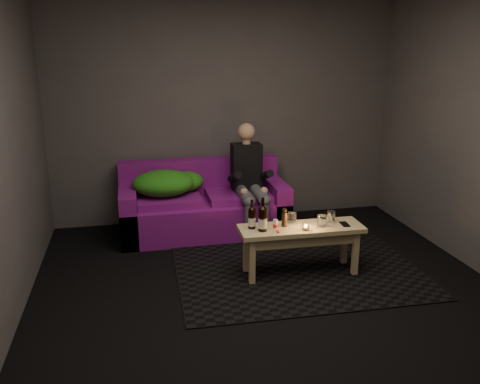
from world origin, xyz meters
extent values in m
plane|color=black|center=(0.00, 0.00, 0.00)|extent=(4.50, 4.50, 0.00)
plane|color=#4C494C|center=(0.00, 2.25, 1.30)|extent=(4.00, 0.00, 4.00)
cube|color=black|center=(0.37, 0.59, 0.01)|extent=(2.28, 1.68, 0.01)
cube|color=#6D0E6F|center=(-0.34, 1.77, 0.19)|extent=(1.81, 0.82, 0.38)
cube|color=#6D0E6F|center=(-0.34, 2.08, 0.58)|extent=(1.81, 0.20, 0.40)
cube|color=#6D0E6F|center=(-1.15, 1.77, 0.28)|extent=(0.18, 0.82, 0.56)
cube|color=#6D0E6F|center=(0.48, 1.77, 0.28)|extent=(0.18, 0.82, 0.56)
cube|color=#6D0E6F|center=(-0.72, 1.72, 0.42)|extent=(0.68, 0.54, 0.09)
cube|color=#6D0E6F|center=(0.04, 1.72, 0.42)|extent=(0.68, 0.54, 0.09)
ellipsoid|color=#2A7F17|center=(-0.77, 1.77, 0.60)|extent=(0.65, 0.51, 0.27)
ellipsoid|color=#2A7F17|center=(-0.52, 1.90, 0.57)|extent=(0.40, 0.33, 0.22)
ellipsoid|color=#2A7F17|center=(-0.97, 1.88, 0.53)|extent=(0.29, 0.24, 0.14)
cube|color=black|center=(0.16, 1.82, 0.73)|extent=(0.33, 0.20, 0.50)
sphere|color=tan|center=(0.16, 1.82, 1.11)|extent=(0.19, 0.19, 0.19)
cylinder|color=#4E5158|center=(0.08, 1.53, 0.48)|extent=(0.13, 0.45, 0.13)
cylinder|color=#4E5158|center=(0.24, 1.53, 0.48)|extent=(0.13, 0.45, 0.13)
cylinder|color=#4E5158|center=(0.08, 1.32, 0.23)|extent=(0.10, 0.10, 0.46)
cylinder|color=#4E5158|center=(0.24, 1.32, 0.23)|extent=(0.10, 0.10, 0.46)
cube|color=black|center=(0.08, 1.26, 0.03)|extent=(0.08, 0.20, 0.05)
cube|color=black|center=(0.24, 1.26, 0.03)|extent=(0.08, 0.20, 0.05)
cube|color=tan|center=(0.37, 0.54, 0.44)|extent=(1.13, 0.38, 0.04)
cube|color=tan|center=(0.37, 0.54, 0.37)|extent=(0.99, 0.30, 0.10)
cube|color=tan|center=(-0.11, 0.42, 0.21)|extent=(0.05, 0.05, 0.42)
cube|color=tan|center=(-0.11, 0.68, 0.21)|extent=(0.05, 0.05, 0.42)
cube|color=tan|center=(0.85, 0.40, 0.21)|extent=(0.05, 0.05, 0.42)
cube|color=tan|center=(0.85, 0.66, 0.21)|extent=(0.05, 0.05, 0.42)
cylinder|color=black|center=(-0.08, 0.59, 0.55)|extent=(0.06, 0.06, 0.18)
cylinder|color=white|center=(-0.08, 0.59, 0.52)|extent=(0.07, 0.07, 0.08)
cone|color=black|center=(-0.08, 0.59, 0.66)|extent=(0.06, 0.06, 0.03)
cylinder|color=black|center=(-0.08, 0.59, 0.68)|extent=(0.02, 0.02, 0.09)
cylinder|color=black|center=(0.00, 0.50, 0.56)|extent=(0.07, 0.07, 0.21)
cylinder|color=white|center=(0.00, 0.50, 0.53)|extent=(0.08, 0.08, 0.09)
cone|color=black|center=(0.00, 0.50, 0.68)|extent=(0.07, 0.07, 0.03)
cylinder|color=black|center=(0.00, 0.50, 0.72)|extent=(0.03, 0.03, 0.10)
cylinder|color=silver|center=(0.13, 0.53, 0.50)|extent=(0.05, 0.05, 0.09)
cylinder|color=black|center=(0.22, 0.57, 0.53)|extent=(0.06, 0.06, 0.13)
cylinder|color=white|center=(0.32, 0.65, 0.51)|extent=(0.08, 0.08, 0.10)
cylinder|color=white|center=(0.38, 0.45, 0.48)|extent=(0.06, 0.06, 0.05)
sphere|color=orange|center=(0.38, 0.45, 0.49)|extent=(0.02, 0.02, 0.02)
cylinder|color=white|center=(0.55, 0.50, 0.51)|extent=(0.10, 0.10, 0.11)
cylinder|color=silver|center=(0.67, 0.59, 0.51)|extent=(0.09, 0.09, 0.11)
cube|color=black|center=(0.77, 0.50, 0.46)|extent=(0.07, 0.14, 0.01)
cube|color=red|center=(0.12, 0.45, 0.47)|extent=(0.03, 0.07, 0.01)
camera|label=1|loc=(-1.08, -3.54, 2.05)|focal=38.00mm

